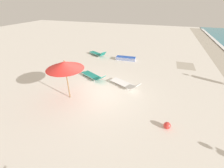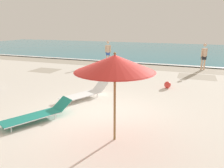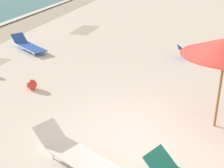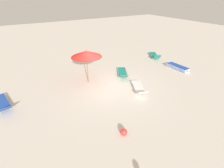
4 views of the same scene
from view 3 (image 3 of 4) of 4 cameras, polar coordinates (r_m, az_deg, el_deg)
ground_plane at (r=7.54m, az=8.57°, el=-9.99°), size 60.00×60.00×0.16m
sun_lounger_under_umbrella at (r=12.95m, az=16.82°, el=5.19°), size 0.98×2.38×0.52m
sun_lounger_near_water_left at (r=14.08m, az=-15.05°, el=6.83°), size 1.79×2.24×0.53m
sun_lounger_mid_beach_solo at (r=6.55m, az=-6.56°, el=-12.52°), size 1.48×2.22×0.53m
beach_ball at (r=10.04m, az=-14.46°, el=-0.10°), size 0.32×0.32×0.32m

